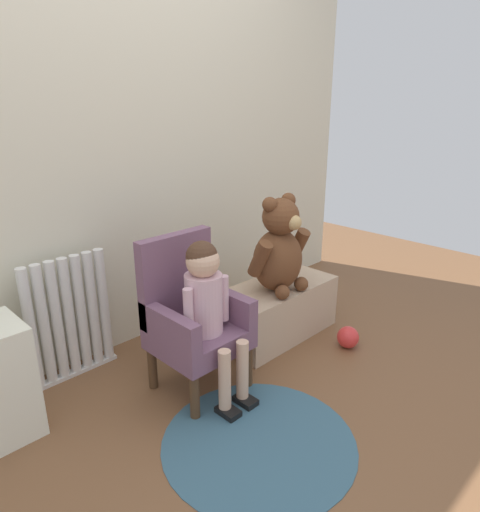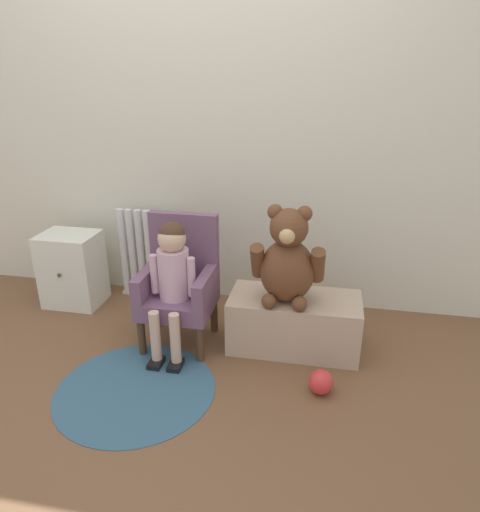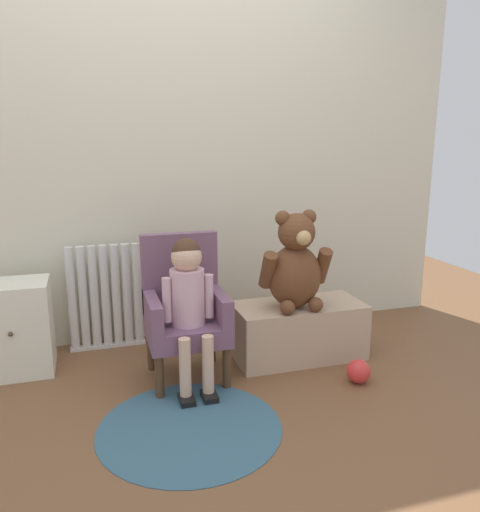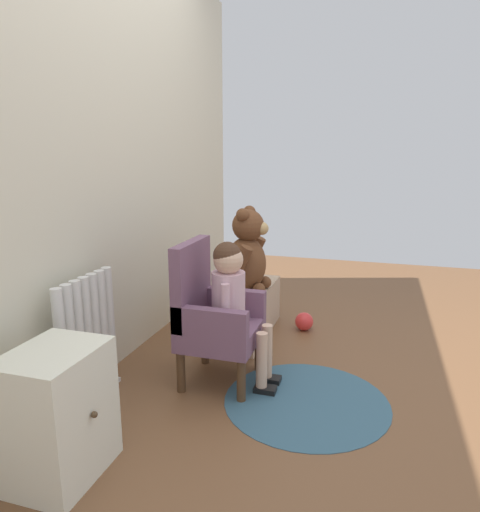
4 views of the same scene
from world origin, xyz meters
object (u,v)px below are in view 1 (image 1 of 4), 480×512
at_px(child_armchair, 192,316).
at_px(large_teddy_bear, 279,250).
at_px(radiator, 70,319).
at_px(toy_ball, 348,337).
at_px(child_figure, 207,298).
at_px(low_bench, 277,310).
at_px(floor_rug, 259,442).

relative_size(child_armchair, large_teddy_bear, 1.38).
distance_m(radiator, large_teddy_bear, 1.13).
distance_m(child_armchair, large_teddy_bear, 0.64).
bearing_deg(toy_ball, child_figure, 163.73).
bearing_deg(child_figure, large_teddy_bear, 9.47).
bearing_deg(large_teddy_bear, low_bench, 42.12).
distance_m(child_figure, low_bench, 0.75).
bearing_deg(child_figure, radiator, 122.30).
height_order(radiator, toy_ball, radiator).
bearing_deg(floor_rug, toy_ball, 9.89).
relative_size(child_figure, floor_rug, 0.94).
bearing_deg(radiator, child_figure, -57.70).
relative_size(radiator, low_bench, 0.86).
height_order(large_teddy_bear, floor_rug, large_teddy_bear).
xyz_separation_m(child_figure, large_teddy_bear, (0.61, 0.10, 0.06)).
distance_m(floor_rug, toy_ball, 0.92).
bearing_deg(radiator, child_armchair, -52.01).
distance_m(low_bench, large_teddy_bear, 0.40).
bearing_deg(large_teddy_bear, child_figure, -170.53).
xyz_separation_m(radiator, floor_rug, (0.29, -1.00, -0.31)).
bearing_deg(floor_rug, low_bench, 36.32).
distance_m(child_armchair, toy_ball, 0.94).
xyz_separation_m(child_figure, toy_ball, (0.82, -0.24, -0.43)).
bearing_deg(toy_ball, low_bench, 113.76).
bearing_deg(toy_ball, large_teddy_bear, 122.35).
distance_m(radiator, child_armchair, 0.62).
xyz_separation_m(large_teddy_bear, floor_rug, (-0.69, -0.50, -0.55)).
distance_m(radiator, low_bench, 1.14).
xyz_separation_m(floor_rug, toy_ball, (0.91, 0.16, 0.06)).
bearing_deg(child_armchair, toy_ball, -23.28).
height_order(child_armchair, child_figure, child_figure).
distance_m(low_bench, floor_rug, 0.93).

